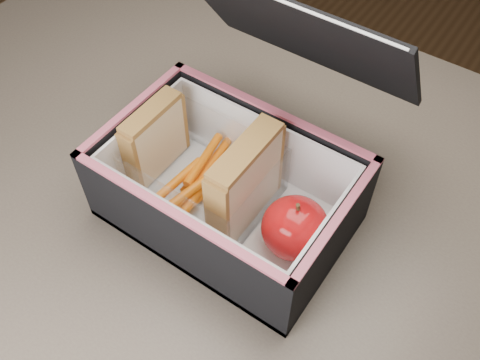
% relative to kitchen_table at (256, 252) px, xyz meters
% --- Properties ---
extents(kitchen_table, '(1.20, 0.80, 0.75)m').
position_rel_kitchen_table_xyz_m(kitchen_table, '(0.00, 0.00, 0.00)').
color(kitchen_table, brown).
rests_on(kitchen_table, ground).
extents(lunch_bag, '(0.27, 0.29, 0.25)m').
position_rel_kitchen_table_xyz_m(lunch_bag, '(-0.03, -0.02, 0.15)').
color(lunch_bag, black).
rests_on(lunch_bag, kitchen_table).
extents(plastic_tub, '(0.17, 0.12, 0.07)m').
position_rel_kitchen_table_xyz_m(plastic_tub, '(-0.07, -0.02, 0.14)').
color(plastic_tub, white).
rests_on(plastic_tub, lunch_bag).
extents(sandwich_left, '(0.02, 0.08, 0.09)m').
position_rel_kitchen_table_xyz_m(sandwich_left, '(-0.14, -0.02, 0.15)').
color(sandwich_left, '#D0BA89').
rests_on(sandwich_left, plastic_tub).
extents(sandwich_right, '(0.03, 0.10, 0.11)m').
position_rel_kitchen_table_xyz_m(sandwich_right, '(-0.01, -0.02, 0.16)').
color(sandwich_right, '#D0BA89').
rests_on(sandwich_right, plastic_tub).
extents(carrot_sticks, '(0.05, 0.15, 0.03)m').
position_rel_kitchen_table_xyz_m(carrot_sticks, '(-0.07, -0.02, 0.12)').
color(carrot_sticks, '#DC5703').
rests_on(carrot_sticks, plastic_tub).
extents(paper_napkin, '(0.08, 0.09, 0.01)m').
position_rel_kitchen_table_xyz_m(paper_napkin, '(0.06, -0.02, 0.11)').
color(paper_napkin, white).
rests_on(paper_napkin, lunch_bag).
extents(red_apple, '(0.08, 0.08, 0.08)m').
position_rel_kitchen_table_xyz_m(red_apple, '(0.06, -0.03, 0.14)').
color(red_apple, maroon).
rests_on(red_apple, paper_napkin).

